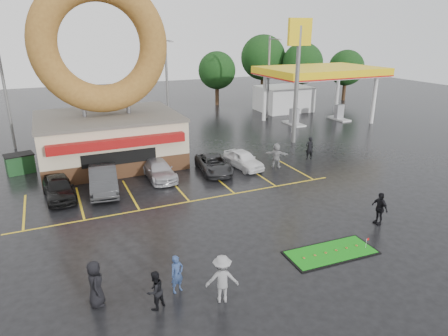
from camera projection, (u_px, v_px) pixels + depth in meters
name	position (u px, v px, depth m)	size (l,w,h in m)	color
ground	(211.00, 226.00, 20.92)	(120.00, 120.00, 0.00)	black
donut_shop	(106.00, 105.00, 29.46)	(10.20, 8.70, 13.50)	#472B19
gas_station	(303.00, 85.00, 45.41)	(12.30, 13.65, 5.90)	silver
shell_sign	(298.00, 58.00, 33.80)	(2.20, 0.36, 10.60)	slate
streetlight_left	(5.00, 93.00, 32.65)	(0.40, 2.21, 9.00)	slate
streetlight_mid	(167.00, 83.00, 38.89)	(0.40, 2.21, 9.00)	slate
streetlight_right	(269.00, 76.00, 44.36)	(0.40, 2.21, 9.00)	slate
tree_far_a	(302.00, 63.00, 55.03)	(5.60, 5.60, 8.00)	#332114
tree_far_b	(346.00, 68.00, 55.83)	(4.90, 4.90, 7.00)	#332114
tree_far_c	(263.00, 58.00, 56.73)	(6.30, 6.30, 9.00)	#332114
tree_far_d	(217.00, 70.00, 52.36)	(4.90, 4.90, 7.00)	#332114
car_black	(59.00, 188.00, 24.09)	(1.65, 4.09, 1.39)	black
car_dgrey	(103.00, 180.00, 25.11)	(1.66, 4.76, 1.57)	#2E2F31
car_silver	(159.00, 170.00, 27.37)	(1.72, 4.24, 1.23)	#AEAEB3
car_grey	(214.00, 164.00, 28.56)	(1.99, 4.31, 1.20)	#2A2A2C
car_white	(243.00, 159.00, 29.42)	(1.54, 3.84, 1.31)	white
person_blue	(177.00, 274.00, 15.49)	(0.57, 0.37, 1.57)	navy
person_blackjkt	(155.00, 290.00, 14.55)	(0.74, 0.58, 1.53)	black
person_hoodie	(222.00, 279.00, 14.88)	(1.24, 0.71, 1.93)	gray
person_bystander	(95.00, 284.00, 14.69)	(0.89, 0.58, 1.82)	black
person_cameraman	(379.00, 208.00, 20.90)	(1.03, 0.43, 1.76)	black
person_walker_near	(276.00, 155.00, 29.41)	(1.72, 0.55, 1.86)	gray
person_walker_far	(309.00, 148.00, 31.29)	(0.66, 0.43, 1.81)	black
dumpster	(20.00, 164.00, 28.45)	(1.80, 1.20, 1.30)	#19411E
putting_green	(331.00, 252.00, 18.38)	(4.33, 2.00, 0.53)	black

